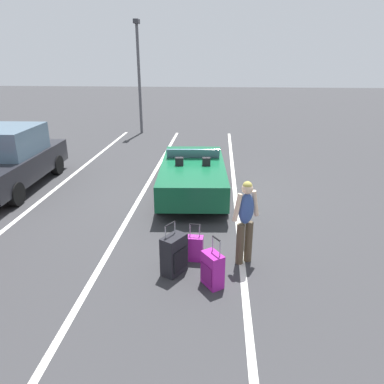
% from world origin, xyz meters
% --- Properties ---
extents(ground_plane, '(80.00, 80.00, 0.00)m').
position_xyz_m(ground_plane, '(0.00, 0.00, 0.00)').
color(ground_plane, '#333335').
extents(lot_line_near, '(18.00, 0.12, 0.01)m').
position_xyz_m(lot_line_near, '(0.00, -1.22, 0.00)').
color(lot_line_near, silver).
rests_on(lot_line_near, ground_plane).
extents(lot_line_mid, '(18.00, 0.12, 0.01)m').
position_xyz_m(lot_line_mid, '(0.00, 1.48, 0.00)').
color(lot_line_mid, silver).
rests_on(lot_line_mid, ground_plane).
extents(lot_line_far, '(18.00, 0.12, 0.01)m').
position_xyz_m(lot_line_far, '(0.00, 4.18, 0.00)').
color(lot_line_far, silver).
rests_on(lot_line_far, ground_plane).
extents(convertible_car, '(4.24, 2.03, 1.24)m').
position_xyz_m(convertible_car, '(0.21, 0.01, 0.59)').
color(convertible_car, '#0F4C2D').
rests_on(convertible_car, ground_plane).
extents(suitcase_large_black, '(0.56, 0.49, 0.98)m').
position_xyz_m(suitcase_large_black, '(-4.07, 0.04, 0.37)').
color(suitcase_large_black, black).
rests_on(suitcase_large_black, ground_plane).
extents(suitcase_medium_bright, '(0.47, 0.43, 0.90)m').
position_xyz_m(suitcase_medium_bright, '(-4.42, -0.66, 0.31)').
color(suitcase_medium_bright, '#991E8C').
rests_on(suitcase_medium_bright, ground_plane).
extents(suitcase_small_carryon, '(0.22, 0.35, 0.75)m').
position_xyz_m(suitcase_small_carryon, '(-3.59, -0.29, 0.25)').
color(suitcase_small_carryon, '#991E8C').
rests_on(suitcase_small_carryon, ground_plane).
extents(traveler_person, '(0.41, 0.55, 1.65)m').
position_xyz_m(traveler_person, '(-3.59, -1.25, 0.93)').
color(traveler_person, '#4C3F2D').
rests_on(traveler_person, ground_plane).
extents(parked_sedan_near, '(4.55, 1.98, 1.82)m').
position_xyz_m(parked_sedan_near, '(0.23, 5.51, 0.89)').
color(parked_sedan_near, black).
rests_on(parked_sedan_near, ground_plane).
extents(parking_lamp_post, '(0.50, 0.24, 5.42)m').
position_xyz_m(parking_lamp_post, '(8.90, 3.34, 3.13)').
color(parking_lamp_post, '#4C4C51').
rests_on(parking_lamp_post, ground_plane).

